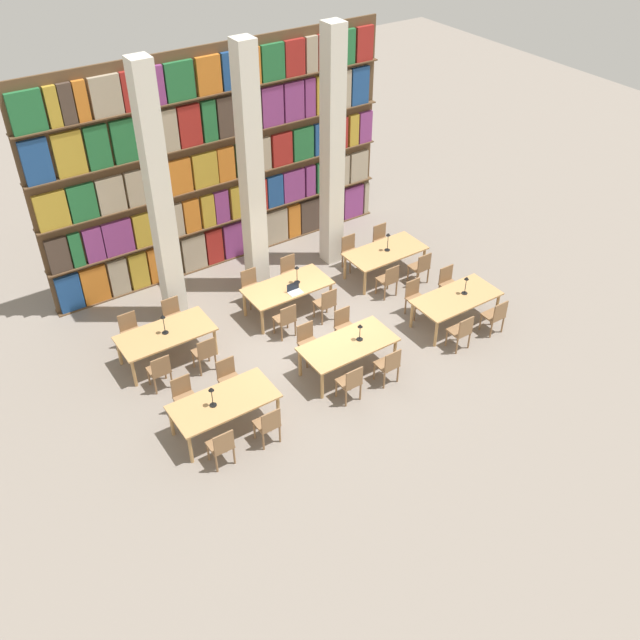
% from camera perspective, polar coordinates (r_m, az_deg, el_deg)
% --- Properties ---
extents(ground_plane, '(40.00, 40.00, 0.00)m').
position_cam_1_polar(ground_plane, '(16.11, -0.25, -1.63)').
color(ground_plane, gray).
extents(bookshelf_bank, '(9.16, 0.35, 5.50)m').
position_cam_1_polar(bookshelf_bank, '(17.86, -7.98, 12.23)').
color(bookshelf_bank, brown).
rests_on(bookshelf_bank, ground_plane).
extents(pillar_left, '(0.45, 0.45, 6.00)m').
position_cam_1_polar(pillar_left, '(15.66, -12.71, 9.30)').
color(pillar_left, silver).
rests_on(pillar_left, ground_plane).
extents(pillar_center, '(0.45, 0.45, 6.00)m').
position_cam_1_polar(pillar_center, '(16.46, -5.52, 11.47)').
color(pillar_center, silver).
rests_on(pillar_center, ground_plane).
extents(pillar_right, '(0.45, 0.45, 6.00)m').
position_cam_1_polar(pillar_right, '(17.51, 0.99, 13.27)').
color(pillar_right, silver).
rests_on(pillar_right, ground_plane).
extents(reading_table_0, '(2.03, 1.00, 0.73)m').
position_cam_1_polar(reading_table_0, '(13.73, -7.69, -6.64)').
color(reading_table_0, tan).
rests_on(reading_table_0, ground_plane).
extents(chair_0, '(0.42, 0.40, 0.89)m').
position_cam_1_polar(chair_0, '(13.22, -7.88, -9.93)').
color(chair_0, olive).
rests_on(chair_0, ground_plane).
extents(chair_1, '(0.42, 0.40, 0.89)m').
position_cam_1_polar(chair_1, '(14.26, -10.79, -6.01)').
color(chair_1, olive).
rests_on(chair_1, ground_plane).
extents(chair_2, '(0.42, 0.40, 0.89)m').
position_cam_1_polar(chair_2, '(13.51, -4.17, -8.30)').
color(chair_2, olive).
rests_on(chair_2, ground_plane).
extents(chair_3, '(0.42, 0.40, 0.89)m').
position_cam_1_polar(chair_3, '(14.53, -7.30, -4.60)').
color(chair_3, olive).
rests_on(chair_3, ground_plane).
extents(desk_lamp_0, '(0.14, 0.14, 0.45)m').
position_cam_1_polar(desk_lamp_0, '(13.42, -8.66, -5.84)').
color(desk_lamp_0, black).
rests_on(desk_lamp_0, reading_table_0).
extents(reading_table_1, '(2.03, 1.00, 0.73)m').
position_cam_1_polar(reading_table_1, '(14.92, 2.27, -2.10)').
color(reading_table_1, tan).
rests_on(reading_table_1, ground_plane).
extents(chair_4, '(0.42, 0.40, 0.89)m').
position_cam_1_polar(chair_4, '(14.33, 2.46, -4.98)').
color(chair_4, olive).
rests_on(chair_4, ground_plane).
extents(chair_5, '(0.42, 0.40, 0.89)m').
position_cam_1_polar(chair_5, '(15.31, -0.96, -1.71)').
color(chair_5, olive).
rests_on(chair_5, ground_plane).
extents(chair_6, '(0.42, 0.40, 0.89)m').
position_cam_1_polar(chair_6, '(14.79, 5.51, -3.56)').
color(chair_6, olive).
rests_on(chair_6, ground_plane).
extents(chair_7, '(0.42, 0.40, 0.89)m').
position_cam_1_polar(chair_7, '(15.74, 2.00, -0.48)').
color(chair_7, olive).
rests_on(chair_7, ground_plane).
extents(desk_lamp_1, '(0.14, 0.14, 0.40)m').
position_cam_1_polar(desk_lamp_1, '(14.82, 3.22, -0.75)').
color(desk_lamp_1, black).
rests_on(desk_lamp_1, reading_table_1).
extents(reading_table_2, '(2.03, 1.00, 0.73)m').
position_cam_1_polar(reading_table_2, '(16.54, 10.85, 1.63)').
color(reading_table_2, tan).
rests_on(reading_table_2, ground_plane).
extents(chair_8, '(0.42, 0.40, 0.89)m').
position_cam_1_polar(chair_8, '(15.89, 11.23, -0.88)').
color(chair_8, olive).
rests_on(chair_8, ground_plane).
extents(chair_9, '(0.42, 0.40, 0.89)m').
position_cam_1_polar(chair_9, '(16.78, 7.62, 1.85)').
color(chair_9, olive).
rests_on(chair_9, ground_plane).
extents(chair_10, '(0.42, 0.40, 0.89)m').
position_cam_1_polar(chair_10, '(16.52, 13.85, 0.36)').
color(chair_10, olive).
rests_on(chair_10, ground_plane).
extents(chair_11, '(0.42, 0.40, 0.89)m').
position_cam_1_polar(chair_11, '(17.38, 10.24, 2.93)').
color(chair_11, olive).
rests_on(chair_11, ground_plane).
extents(desk_lamp_2, '(0.14, 0.14, 0.46)m').
position_cam_1_polar(desk_lamp_2, '(16.48, 11.61, 2.97)').
color(desk_lamp_2, black).
rests_on(desk_lamp_2, reading_table_2).
extents(reading_table_3, '(2.03, 1.00, 0.73)m').
position_cam_1_polar(reading_table_3, '(15.54, -12.24, -1.21)').
color(reading_table_3, tan).
rests_on(reading_table_3, ground_plane).
extents(chair_12, '(0.42, 0.40, 0.89)m').
position_cam_1_polar(chair_12, '(14.95, -12.70, -3.94)').
color(chair_12, olive).
rests_on(chair_12, ground_plane).
extents(chair_13, '(0.42, 0.40, 0.89)m').
position_cam_1_polar(chair_13, '(16.13, -14.90, -0.86)').
color(chair_13, olive).
rests_on(chair_13, ground_plane).
extents(chair_14, '(0.42, 0.40, 0.89)m').
position_cam_1_polar(chair_14, '(15.21, -9.21, -2.59)').
color(chair_14, olive).
rests_on(chair_14, ground_plane).
extents(chair_15, '(0.42, 0.40, 0.89)m').
position_cam_1_polar(chair_15, '(16.37, -11.63, 0.35)').
color(chair_15, olive).
rests_on(chair_15, ground_plane).
extents(desk_lamp_3, '(0.14, 0.14, 0.48)m').
position_cam_1_polar(desk_lamp_3, '(15.30, -12.42, -0.07)').
color(desk_lamp_3, black).
rests_on(desk_lamp_3, reading_table_3).
extents(reading_table_4, '(2.03, 1.00, 0.73)m').
position_cam_1_polar(reading_table_4, '(16.62, -2.61, 2.53)').
color(reading_table_4, tan).
rests_on(reading_table_4, ground_plane).
extents(chair_16, '(0.42, 0.40, 0.89)m').
position_cam_1_polar(chair_16, '(15.95, -2.75, 0.09)').
color(chair_16, olive).
rests_on(chair_16, ground_plane).
extents(chair_17, '(0.42, 0.40, 0.89)m').
position_cam_1_polar(chair_17, '(17.07, -5.50, 2.72)').
color(chair_17, olive).
rests_on(chair_17, ground_plane).
extents(chair_18, '(0.42, 0.40, 0.89)m').
position_cam_1_polar(chair_18, '(16.42, 0.49, 1.36)').
color(chair_18, olive).
rests_on(chair_18, ground_plane).
extents(chair_19, '(0.42, 0.40, 0.89)m').
position_cam_1_polar(chair_19, '(17.51, -2.39, 3.85)').
color(chair_19, olive).
rests_on(chair_19, ground_plane).
extents(desk_lamp_4, '(0.14, 0.14, 0.46)m').
position_cam_1_polar(desk_lamp_4, '(16.52, -1.86, 3.92)').
color(desk_lamp_4, black).
rests_on(desk_lamp_4, reading_table_4).
extents(laptop, '(0.32, 0.22, 0.21)m').
position_cam_1_polar(laptop, '(16.35, -2.04, 2.36)').
color(laptop, silver).
rests_on(laptop, reading_table_4).
extents(reading_table_5, '(2.03, 1.00, 0.73)m').
position_cam_1_polar(reading_table_5, '(17.99, 5.25, 5.36)').
color(reading_table_5, tan).
rests_on(reading_table_5, ground_plane).
extents(chair_20, '(0.42, 0.40, 0.89)m').
position_cam_1_polar(chair_20, '(17.31, 5.51, 3.25)').
color(chair_20, olive).
rests_on(chair_20, ground_plane).
extents(chair_21, '(0.42, 0.40, 0.89)m').
position_cam_1_polar(chair_21, '(18.34, 2.48, 5.53)').
color(chair_21, olive).
rests_on(chair_21, ground_plane).
extents(chair_22, '(0.42, 0.40, 0.89)m').
position_cam_1_polar(chair_22, '(17.87, 8.05, 4.23)').
color(chair_22, olive).
rests_on(chair_22, ground_plane).
extents(chair_23, '(0.42, 0.40, 0.89)m').
position_cam_1_polar(chair_23, '(18.87, 4.97, 6.41)').
color(chair_23, olive).
rests_on(chair_23, ground_plane).
extents(desk_lamp_5, '(0.14, 0.14, 0.49)m').
position_cam_1_polar(desk_lamp_5, '(17.80, 5.46, 6.49)').
color(desk_lamp_5, black).
rests_on(desk_lamp_5, reading_table_5).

